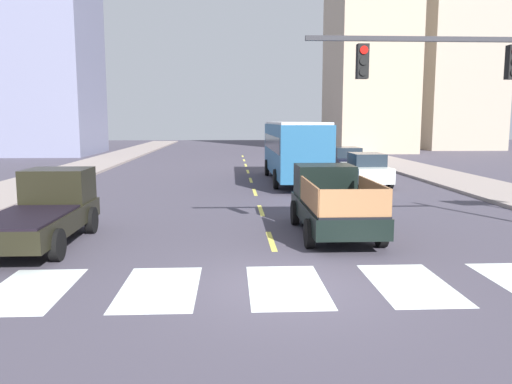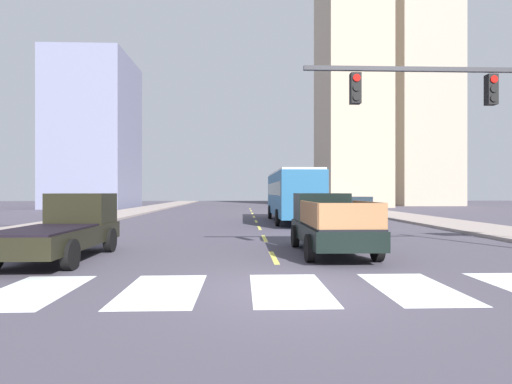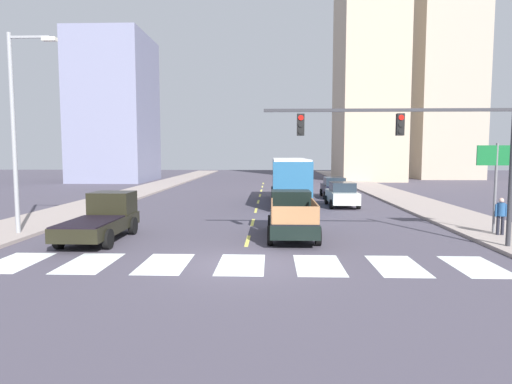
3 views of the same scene
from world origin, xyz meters
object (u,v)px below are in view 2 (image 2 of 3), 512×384
object	(u,v)px
city_bus	(292,193)
sedan_mid	(336,207)
pickup_dark	(67,227)
sedan_near_right	(354,210)
pickup_stakebed	(328,224)

from	to	relation	value
city_bus	sedan_mid	size ratio (longest dim) A/B	2.45
pickup_dark	sedan_near_right	bearing A→B (deg)	44.82
sedan_mid	pickup_stakebed	bearing A→B (deg)	-103.69
sedan_near_right	sedan_mid	size ratio (longest dim) A/B	1.00
pickup_dark	city_bus	world-z (taller)	city_bus
pickup_stakebed	pickup_dark	distance (m)	8.35
pickup_stakebed	pickup_dark	xyz separation A→B (m)	(-8.30, -0.91, -0.02)
pickup_dark	sedan_mid	world-z (taller)	pickup_dark
pickup_dark	city_bus	size ratio (longest dim) A/B	0.48
pickup_dark	city_bus	distance (m)	16.42
pickup_stakebed	pickup_dark	bearing A→B (deg)	-173.12
pickup_stakebed	sedan_mid	size ratio (longest dim) A/B	1.18
city_bus	sedan_mid	distance (m)	5.77
sedan_near_right	pickup_stakebed	bearing A→B (deg)	-110.76
pickup_stakebed	city_bus	distance (m)	13.01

